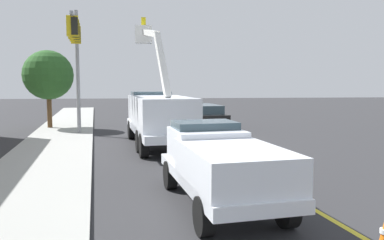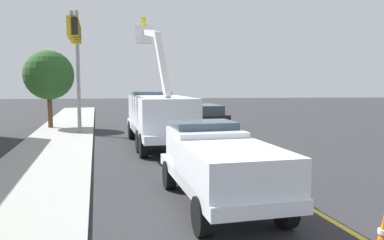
% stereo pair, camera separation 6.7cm
% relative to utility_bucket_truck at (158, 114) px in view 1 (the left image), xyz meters
% --- Properties ---
extents(ground, '(120.00, 120.00, 0.00)m').
position_rel_utility_bucket_truck_xyz_m(ground, '(0.76, -2.12, -1.61)').
color(ground, '#2D2D30').
extents(sidewalk_far_side, '(59.91, 12.00, 0.12)m').
position_rel_utility_bucket_truck_xyz_m(sidewalk_far_side, '(-0.26, 5.07, -1.55)').
color(sidewalk_far_side, '#9E9E99').
rests_on(sidewalk_far_side, ground).
extents(lane_centre_stripe, '(49.53, 7.19, 0.01)m').
position_rel_utility_bucket_truck_xyz_m(lane_centre_stripe, '(0.76, -2.12, -1.60)').
color(lane_centre_stripe, yellow).
rests_on(lane_centre_stripe, ground).
extents(utility_bucket_truck, '(8.47, 3.63, 6.67)m').
position_rel_utility_bucket_truck_xyz_m(utility_bucket_truck, '(0.00, 0.00, 0.00)').
color(utility_bucket_truck, white).
rests_on(utility_bucket_truck, ground).
extents(service_pickup_truck, '(5.84, 2.87, 2.06)m').
position_rel_utility_bucket_truck_xyz_m(service_pickup_truck, '(-9.77, -1.40, -0.49)').
color(service_pickup_truck, white).
rests_on(service_pickup_truck, ground).
extents(passing_minivan, '(5.02, 2.56, 1.69)m').
position_rel_utility_bucket_truck_xyz_m(passing_minivan, '(6.67, -3.37, -0.63)').
color(passing_minivan, black).
rests_on(passing_minivan, ground).
extents(traffic_cone_mid_front, '(0.40, 0.40, 0.87)m').
position_rel_utility_bucket_truck_xyz_m(traffic_cone_mid_front, '(4.52, -1.03, -1.18)').
color(traffic_cone_mid_front, black).
rests_on(traffic_cone_mid_front, ground).
extents(traffic_signal_mast, '(5.36, 1.07, 7.51)m').
position_rel_utility_bucket_truck_xyz_m(traffic_signal_mast, '(2.90, 4.48, 3.59)').
color(traffic_signal_mast, gray).
rests_on(traffic_signal_mast, ground).
extents(street_tree_right, '(3.36, 3.36, 5.40)m').
position_rel_utility_bucket_truck_xyz_m(street_tree_right, '(7.80, 7.30, 2.10)').
color(street_tree_right, brown).
rests_on(street_tree_right, ground).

